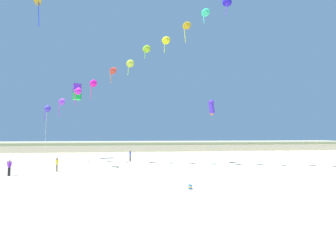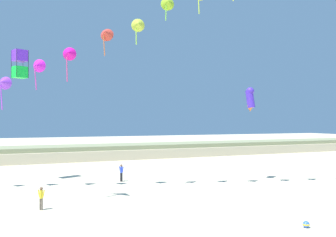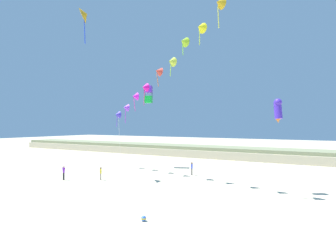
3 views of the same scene
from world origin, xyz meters
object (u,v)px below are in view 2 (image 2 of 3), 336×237
Objects in this scene: person_near_left at (121,172)px; beach_ball at (306,224)px; large_kite_low_lead at (20,64)px; person_mid_center at (41,197)px; large_kite_mid_trail at (250,98)px.

beach_ball is (5.34, -18.11, -0.77)m from person_near_left.
person_mid_center is at bearing -83.66° from large_kite_low_lead.
person_mid_center reaches higher than beach_ball.
person_near_left reaches higher than person_mid_center.
large_kite_mid_trail is (19.15, 4.01, 7.08)m from person_mid_center.
person_mid_center is at bearing -131.87° from person_near_left.
large_kite_mid_trail is at bearing 11.82° from person_mid_center.
large_kite_low_lead reaches higher than large_kite_mid_trail.
large_kite_mid_trail reaches higher than beach_ball.
large_kite_low_lead is at bearing 160.91° from person_near_left.
person_near_left is 1.10× the size of person_mid_center.
beach_ball is at bearing -36.34° from person_mid_center.
person_near_left is 13.90m from large_kite_low_lead.
large_kite_low_lead is 1.11× the size of large_kite_mid_trail.
large_kite_low_lead reaches higher than person_mid_center.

